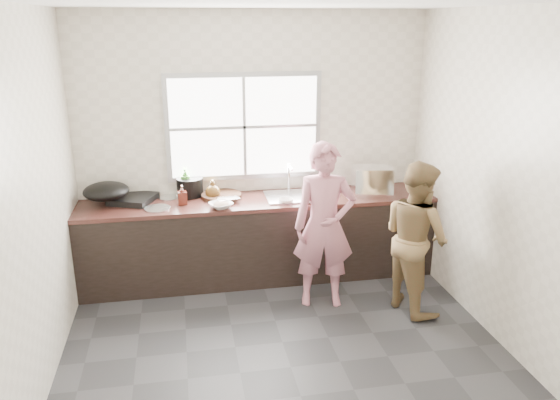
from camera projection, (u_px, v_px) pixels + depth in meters
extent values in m
cube|color=#29292B|center=(282.00, 343.00, 4.61)|extent=(3.60, 3.20, 0.01)
cube|color=silver|center=(283.00, 2.00, 3.76)|extent=(3.60, 3.20, 0.01)
cube|color=beige|center=(254.00, 145.00, 5.68)|extent=(3.60, 0.01, 2.70)
cube|color=silver|center=(33.00, 203.00, 3.87)|extent=(0.01, 3.20, 2.70)
cube|color=beige|center=(497.00, 178.00, 4.50)|extent=(0.01, 3.20, 2.70)
cube|color=silver|center=(344.00, 284.00, 2.68)|extent=(3.60, 0.01, 2.70)
cube|color=black|center=(259.00, 240.00, 5.68)|extent=(3.60, 0.62, 0.82)
cube|color=#361B16|center=(259.00, 201.00, 5.55)|extent=(3.60, 0.64, 0.04)
cube|color=silver|center=(292.00, 197.00, 5.60)|extent=(0.55, 0.45, 0.02)
cylinder|color=silver|center=(289.00, 178.00, 5.74)|extent=(0.02, 0.02, 0.30)
cube|color=#9EA0A5|center=(244.00, 127.00, 5.59)|extent=(1.60, 0.05, 1.10)
cube|color=white|center=(244.00, 127.00, 5.57)|extent=(1.50, 0.01, 1.00)
imported|color=#BB7080|center=(324.00, 231.00, 5.05)|extent=(0.59, 0.44, 1.46)
imported|color=brown|center=(416.00, 237.00, 4.97)|extent=(0.70, 0.81, 1.42)
cylinder|color=#321E13|center=(221.00, 196.00, 5.58)|extent=(0.54, 0.54, 0.04)
cube|color=#B9BBC1|center=(228.00, 199.00, 5.42)|extent=(0.24, 0.15, 0.01)
imported|color=silver|center=(221.00, 205.00, 5.27)|extent=(0.29, 0.29, 0.05)
imported|color=white|center=(315.00, 200.00, 5.43)|extent=(0.22, 0.22, 0.06)
imported|color=white|center=(286.00, 200.00, 5.41)|extent=(0.24, 0.24, 0.06)
cylinder|color=black|center=(190.00, 187.00, 5.61)|extent=(0.31, 0.31, 0.19)
cylinder|color=white|center=(187.00, 195.00, 5.63)|extent=(0.25, 0.25, 0.02)
imported|color=#3D7F29|center=(186.00, 182.00, 5.58)|extent=(0.14, 0.14, 0.30)
imported|color=#4D1B13|center=(182.00, 196.00, 5.36)|extent=(0.09, 0.09, 0.18)
imported|color=#4D3313|center=(213.00, 190.00, 5.53)|extent=(0.14, 0.14, 0.18)
cylinder|color=silver|center=(193.00, 194.00, 5.54)|extent=(0.08, 0.08, 0.09)
cube|color=black|center=(133.00, 199.00, 5.45)|extent=(0.51, 0.51, 0.06)
ellipsoid|color=black|center=(106.00, 191.00, 5.31)|extent=(0.56, 0.56, 0.17)
cube|color=white|center=(372.00, 181.00, 5.65)|extent=(0.43, 0.33, 0.29)
cylinder|color=silver|center=(157.00, 208.00, 5.25)|extent=(0.28, 0.28, 0.01)
cylinder|color=silver|center=(169.00, 197.00, 5.58)|extent=(0.25, 0.25, 0.01)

